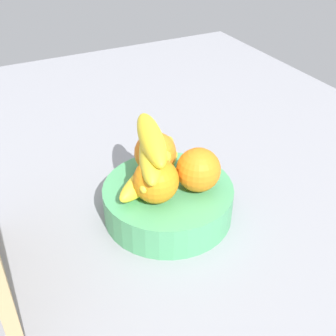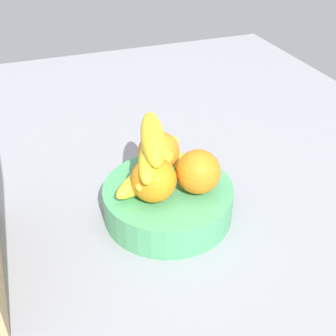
# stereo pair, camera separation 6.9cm
# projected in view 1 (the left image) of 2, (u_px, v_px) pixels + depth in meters

# --- Properties ---
(ground_plane) EXTENTS (1.80, 1.40, 0.03)m
(ground_plane) POSITION_uv_depth(u_px,v_px,m) (160.00, 229.00, 0.77)
(ground_plane) COLOR gray
(fruit_bowl) EXTENTS (0.23, 0.23, 0.06)m
(fruit_bowl) POSITION_uv_depth(u_px,v_px,m) (168.00, 201.00, 0.76)
(fruit_bowl) COLOR #4BA067
(fruit_bowl) RESTS_ON ground_plane
(orange_front_left) EXTENTS (0.08, 0.08, 0.08)m
(orange_front_left) POSITION_uv_depth(u_px,v_px,m) (198.00, 170.00, 0.72)
(orange_front_left) COLOR orange
(orange_front_left) RESTS_ON fruit_bowl
(orange_front_right) EXTENTS (0.08, 0.08, 0.08)m
(orange_front_right) POSITION_uv_depth(u_px,v_px,m) (155.00, 153.00, 0.77)
(orange_front_right) COLOR orange
(orange_front_right) RESTS_ON fruit_bowl
(orange_center) EXTENTS (0.08, 0.08, 0.08)m
(orange_center) POSITION_uv_depth(u_px,v_px,m) (156.00, 181.00, 0.70)
(orange_center) COLOR orange
(orange_center) RESTS_ON fruit_bowl
(banana_bunch) EXTENTS (0.18, 0.17, 0.11)m
(banana_bunch) POSITION_uv_depth(u_px,v_px,m) (153.00, 158.00, 0.72)
(banana_bunch) COLOR yellow
(banana_bunch) RESTS_ON fruit_bowl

